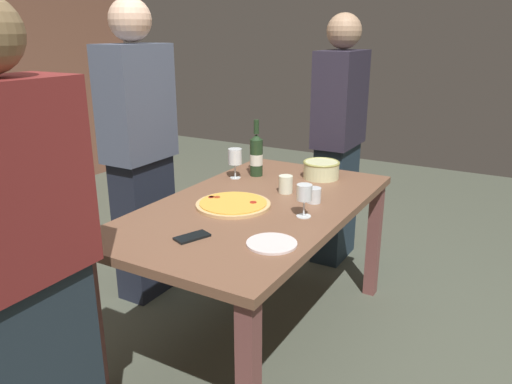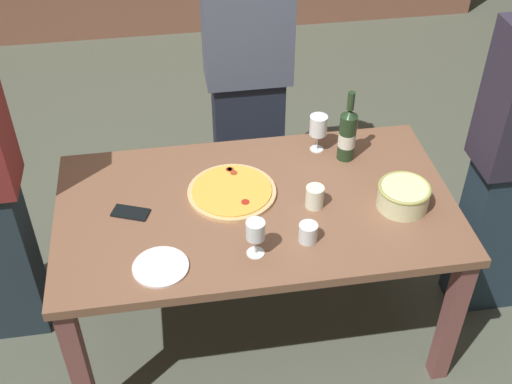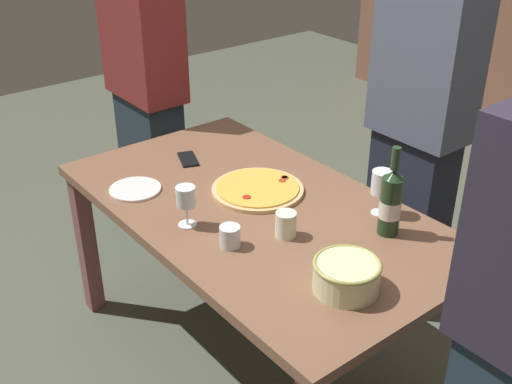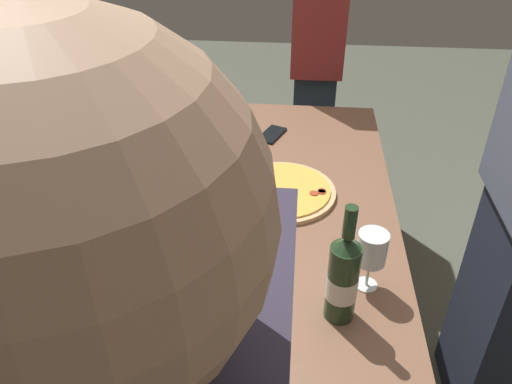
{
  "view_description": "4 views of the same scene",
  "coord_description": "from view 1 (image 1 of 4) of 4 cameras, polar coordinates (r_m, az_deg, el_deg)",
  "views": [
    {
      "loc": [
        -2.0,
        -1.14,
        1.57
      ],
      "look_at": [
        0.0,
        0.0,
        0.81
      ],
      "focal_mm": 34.8,
      "sensor_mm": 36.0,
      "label": 1
    },
    {
      "loc": [
        -0.31,
        -1.97,
        2.46
      ],
      "look_at": [
        0.0,
        0.0,
        0.81
      ],
      "focal_mm": 45.83,
      "sensor_mm": 36.0,
      "label": 2
    },
    {
      "loc": [
        1.63,
        -1.29,
        1.94
      ],
      "look_at": [
        0.0,
        0.0,
        0.81
      ],
      "focal_mm": 44.36,
      "sensor_mm": 36.0,
      "label": 3
    },
    {
      "loc": [
        1.34,
        0.12,
        1.72
      ],
      "look_at": [
        0.0,
        0.0,
        0.81
      ],
      "focal_mm": 36.06,
      "sensor_mm": 36.0,
      "label": 4
    }
  ],
  "objects": [
    {
      "name": "person_guest_right",
      "position": [
        3.42,
        9.44,
        5.75
      ],
      "size": [
        0.43,
        0.24,
        1.67
      ],
      "rotation": [
        0.0,
        0.0,
        -3.14
      ],
      "color": "#21313E",
      "rests_on": "ground"
    },
    {
      "name": "cup_amber",
      "position": [
        2.6,
        3.43,
        0.89
      ],
      "size": [
        0.07,
        0.07,
        0.09
      ],
      "primitive_type": "cylinder",
      "color": "white",
      "rests_on": "dining_table"
    },
    {
      "name": "cell_phone",
      "position": [
        2.06,
        -7.35,
        -5.14
      ],
      "size": [
        0.16,
        0.12,
        0.01
      ],
      "primitive_type": "cube",
      "rotation": [
        0.0,
        0.0,
        1.19
      ],
      "color": "black",
      "rests_on": "dining_table"
    },
    {
      "name": "wine_glass_by_bottle",
      "position": [
        2.84,
        -2.43,
        3.94
      ],
      "size": [
        0.08,
        0.08,
        0.17
      ],
      "color": "white",
      "rests_on": "dining_table"
    },
    {
      "name": "wine_glass_near_pizza",
      "position": [
        2.25,
        5.58,
        -0.26
      ],
      "size": [
        0.07,
        0.07,
        0.15
      ],
      "color": "white",
      "rests_on": "dining_table"
    },
    {
      "name": "pizza",
      "position": [
        2.41,
        -2.64,
        -1.41
      ],
      "size": [
        0.36,
        0.36,
        0.02
      ],
      "color": "#DEB075",
      "rests_on": "dining_table"
    },
    {
      "name": "ground_plane",
      "position": [
        2.79,
        0.0,
        -16.05
      ],
      "size": [
        8.0,
        8.0,
        0.0
      ],
      "primitive_type": "plane",
      "color": "#505647"
    },
    {
      "name": "serving_bowl",
      "position": [
        2.88,
        7.51,
        2.65
      ],
      "size": [
        0.21,
        0.21,
        0.1
      ],
      "color": "beige",
      "rests_on": "dining_table"
    },
    {
      "name": "person_host",
      "position": [
        1.74,
        -25.4,
        -8.35
      ],
      "size": [
        0.46,
        0.24,
        1.67
      ],
      "rotation": [
        0.0,
        0.0,
        -0.17
      ],
      "color": "#222F39",
      "rests_on": "ground"
    },
    {
      "name": "wine_bottle",
      "position": [
        2.89,
        0.04,
        4.31
      ],
      "size": [
        0.08,
        0.08,
        0.33
      ],
      "color": "#20381F",
      "rests_on": "dining_table"
    },
    {
      "name": "dining_table",
      "position": [
        2.48,
        0.0,
        -3.37
      ],
      "size": [
        1.6,
        0.9,
        0.75
      ],
      "color": "brown",
      "rests_on": "ground"
    },
    {
      "name": "person_guest_left",
      "position": [
        2.95,
        -13.19,
        4.33
      ],
      "size": [
        0.41,
        0.24,
        1.73
      ],
      "rotation": [
        0.0,
        0.0,
        -1.68
      ],
      "color": "#202534",
      "rests_on": "ground"
    },
    {
      "name": "side_plate",
      "position": [
        1.99,
        1.82,
        -5.94
      ],
      "size": [
        0.2,
        0.2,
        0.01
      ],
      "primitive_type": "cylinder",
      "color": "white",
      "rests_on": "dining_table"
    },
    {
      "name": "cup_ceramic",
      "position": [
        2.47,
        6.66,
        -0.36
      ],
      "size": [
        0.07,
        0.07,
        0.08
      ],
      "primitive_type": "cylinder",
      "color": "white",
      "rests_on": "dining_table"
    }
  ]
}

